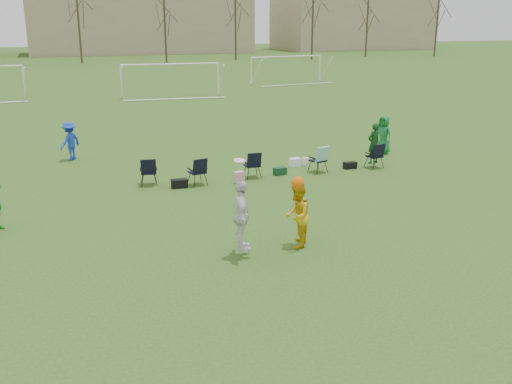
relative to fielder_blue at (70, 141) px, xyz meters
name	(u,v)px	position (x,y,z in m)	size (l,w,h in m)	color
ground	(289,269)	(4.17, -12.99, -0.79)	(260.00, 260.00, 0.00)	#2C4E18
fielder_blue	(70,141)	(0.00, 0.00, 0.00)	(1.01, 0.58, 1.57)	blue
fielder_green_far	(383,135)	(12.64, -3.38, 0.03)	(0.80, 0.52, 1.64)	#136E2F
center_contest	(272,215)	(4.18, -11.85, 0.16)	(2.30, 1.19, 2.40)	white
sideline_setup	(280,161)	(7.14, -5.19, -0.27)	(9.34, 1.86, 1.73)	#103A15
goal_mid	(170,71)	(8.17, 19.01, 1.14)	(7.40, 0.63, 2.46)	white
goal_right	(287,62)	(20.17, 25.01, 1.14)	(7.35, 1.14, 2.46)	white
tree_line	(81,24)	(4.41, 56.85, 4.30)	(110.28, 3.28, 11.40)	#382B21
building_row	(110,18)	(10.90, 83.01, 5.20)	(126.00, 16.00, 13.00)	tan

